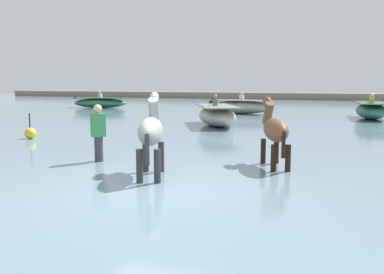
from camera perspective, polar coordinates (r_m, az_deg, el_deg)
name	(u,v)px	position (r m, az deg, el deg)	size (l,w,h in m)	color
ground_plane	(155,201)	(7.47, -5.23, -8.97)	(120.00, 120.00, 0.00)	#666051
water_surface	(262,132)	(16.85, 9.73, 0.76)	(90.00, 90.00, 0.29)	slate
horse_lead_grey	(151,133)	(7.99, -5.75, 0.50)	(0.92, 1.76, 1.93)	gray
horse_trailing_bay	(275,132)	(9.06, 11.50, 0.75)	(0.96, 1.62, 1.81)	brown
boat_distant_west	(217,115)	(17.62, 3.49, 3.03)	(3.05, 4.20, 1.34)	#B2AD9E
boat_mid_outer	(371,110)	(22.79, 23.79, 3.42)	(1.73, 3.97, 1.31)	#337556
boat_distant_east	(241,107)	(24.50, 6.89, 4.22)	(3.68, 1.40, 1.29)	#B2AD9E
boat_near_starboard	(100,103)	(30.55, -12.74, 4.69)	(4.11, 2.11, 1.22)	#337556
person_onlooker_right	(98,137)	(9.76, -12.96, 0.00)	(0.37, 0.37, 1.63)	#383842
channel_buoy	(30,133)	(14.47, -21.70, 0.54)	(0.37, 0.37, 0.84)	yellow
far_shoreline	(314,98)	(45.90, 16.76, 5.28)	(80.00, 2.40, 1.02)	gray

